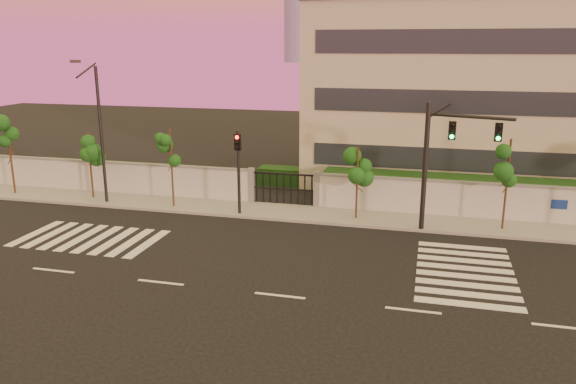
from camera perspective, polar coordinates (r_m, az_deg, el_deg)
name	(u,v)px	position (r m, az deg, el deg)	size (l,w,h in m)	color
ground	(280,296)	(21.86, -0.83, -10.50)	(120.00, 120.00, 0.00)	black
sidewalk	(329,216)	(31.42, 4.17, -2.40)	(60.00, 3.00, 0.15)	gray
perimeter_wall	(336,192)	(32.56, 4.85, 0.02)	(60.00, 0.36, 2.20)	#ACAEB3
hedge_row	(360,186)	(35.10, 7.30, 0.62)	(41.00, 4.25, 1.80)	black
institutional_building	(490,92)	(41.36, 19.84, 9.52)	(24.40, 12.40, 12.25)	#BAB09D
road_markings	(268,257)	(25.58, -2.06, -6.61)	(57.00, 7.62, 0.02)	silver
street_tree_a	(9,137)	(39.13, -26.51, 5.01)	(1.54, 1.23, 5.08)	#382314
street_tree_b	(90,150)	(36.20, -19.50, 4.00)	(1.53, 1.22, 4.20)	#382314
street_tree_c	(171,150)	(32.89, -11.78, 4.19)	(1.33, 1.06, 4.72)	#382314
street_tree_d	(358,166)	(30.18, 7.12, 2.60)	(1.38, 1.10, 4.11)	#382314
street_tree_e	(509,164)	(30.17, 21.54, 2.66)	(1.37, 1.09, 4.81)	#382314
traffic_signal_main	(443,152)	(28.75, 15.50, 3.90)	(4.11, 1.40, 6.61)	black
traffic_signal_secondary	(238,162)	(30.90, -5.07, 3.03)	(0.38, 0.35, 4.84)	black
streetlight_west	(99,128)	(34.54, -18.66, 6.14)	(0.51, 2.05, 8.53)	black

